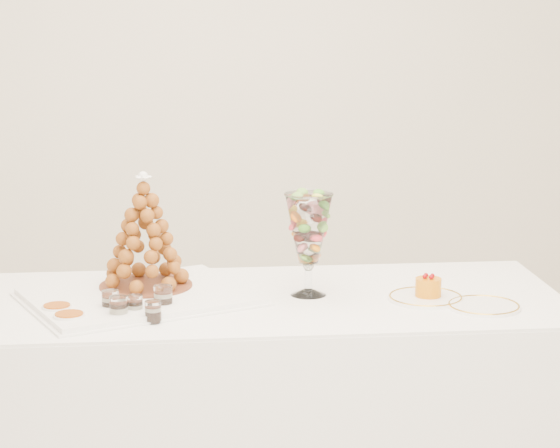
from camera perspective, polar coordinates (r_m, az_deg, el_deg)
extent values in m
cube|color=silver|center=(5.24, -3.49, 8.27)|extent=(4.50, 0.04, 2.80)
cube|color=silver|center=(1.35, 13.08, -2.65)|extent=(4.50, 0.04, 2.80)
cube|color=white|center=(3.64, -1.66, -9.87)|extent=(2.08, 0.93, 0.77)
cube|color=white|center=(3.51, -1.70, -3.98)|extent=(2.07, 0.93, 0.01)
cube|color=white|center=(3.51, -7.34, -3.80)|extent=(0.80, 0.70, 0.02)
cylinder|color=white|center=(3.55, 1.49, -3.57)|extent=(0.12, 0.12, 0.02)
cylinder|color=white|center=(3.54, 1.49, -2.79)|extent=(0.02, 0.02, 0.08)
sphere|color=white|center=(3.53, 1.50, -2.15)|extent=(0.04, 0.04, 0.04)
cylinder|color=white|center=(3.52, 7.61, -3.85)|extent=(0.24, 0.24, 0.01)
cylinder|color=white|center=(3.46, 10.60, -4.25)|extent=(0.23, 0.23, 0.01)
cylinder|color=white|center=(3.38, -8.85, -4.03)|extent=(0.06, 0.06, 0.07)
cylinder|color=white|center=(3.34, -7.58, -4.24)|extent=(0.06, 0.06, 0.06)
cylinder|color=white|center=(3.39, -6.13, -3.87)|extent=(0.06, 0.06, 0.08)
cylinder|color=white|center=(3.30, -8.43, -4.38)|extent=(0.06, 0.06, 0.07)
cylinder|color=white|center=(3.27, -6.65, -4.58)|extent=(0.05, 0.05, 0.07)
cylinder|color=white|center=(3.40, -11.57, -4.44)|extent=(0.09, 0.09, 0.03)
cylinder|color=white|center=(3.30, -10.95, -4.90)|extent=(0.09, 0.09, 0.03)
cylinder|color=brown|center=(3.59, -7.02, -3.20)|extent=(0.30, 0.30, 0.01)
cone|color=brown|center=(3.55, -7.09, -0.31)|extent=(0.26, 0.26, 0.36)
sphere|color=white|center=(3.52, -7.17, 2.42)|extent=(0.04, 0.04, 0.04)
cylinder|color=orange|center=(3.52, 7.75, -3.29)|extent=(0.08, 0.08, 0.06)
sphere|color=#8F0509|center=(3.52, 7.97, -2.69)|extent=(0.01, 0.01, 0.01)
sphere|color=#8F0509|center=(3.52, 7.64, -2.66)|extent=(0.01, 0.01, 0.01)
sphere|color=#8F0509|center=(3.50, 7.57, -2.74)|extent=(0.01, 0.01, 0.01)
sphere|color=#8F0509|center=(3.50, 7.90, -2.77)|extent=(0.01, 0.01, 0.01)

